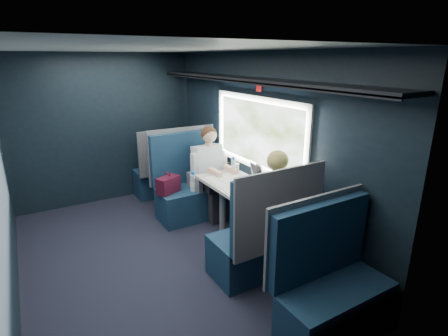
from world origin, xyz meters
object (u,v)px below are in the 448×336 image
seat_row_front (167,171)px  bottle_small (233,166)px  woman (273,202)px  man (211,169)px  table (233,188)px  seat_bay_far (263,240)px  seat_row_back (330,288)px  seat_bay_near (190,188)px  laptop (253,176)px  cup (236,167)px

seat_row_front → bottle_small: size_ratio=5.24×
woman → bottle_small: size_ratio=5.97×
woman → man: bearing=90.0°
table → seat_row_front: bearing=95.8°
seat_bay_far → seat_row_back: bearing=-90.0°
seat_bay_near → woman: size_ratio=0.95×
laptop → bottle_small: (-0.05, 0.38, 0.04)m
man → laptop: (0.19, -0.75, 0.08)m
seat_row_back → table: bearing=84.2°
man → bottle_small: 0.42m
seat_row_back → man: 2.53m
seat_bay_near → seat_row_front: 0.93m
seat_bay_far → woman: (0.25, 0.17, 0.31)m
woman → laptop: bearing=73.9°
seat_row_front → woman: size_ratio=0.88×
seat_row_front → woman: bearing=-84.3°
table → cup: size_ratio=10.44×
bottle_small → cup: bearing=37.1°
seat_row_front → cup: bearing=-71.1°
seat_row_back → bottle_small: seat_row_back is taller
seat_bay_near → cup: bearing=-44.0°
man → bottle_small: size_ratio=5.97×
woman → cup: woman is taller
seat_bay_near → woman: bearing=-80.5°
man → woman: same height
table → woman: woman is taller
seat_bay_far → laptop: 1.01m
man → woman: bearing=-90.0°
seat_row_back → man: (0.25, 2.50, 0.31)m
table → man: 0.70m
seat_bay_near → bottle_small: bearing=-53.5°
seat_bay_far → woman: 0.43m
seat_bay_far → cup: size_ratio=13.15×
seat_bay_near → woman: (0.26, -1.58, 0.31)m
man → seat_bay_near: bearing=146.9°
table → laptop: (0.26, -0.05, 0.14)m
seat_row_back → man: size_ratio=0.88×
man → laptop: man is taller
seat_bay_near → cup: size_ratio=13.15×
cup → seat_bay_far: bearing=-110.7°
table → laptop: size_ratio=3.04×
table → bottle_small: bottle_small is taller
seat_bay_far → cup: bearing=69.3°
seat_row_front → table: bearing=-84.2°
seat_bay_near → bottle_small: size_ratio=5.69×
seat_bay_near → seat_row_back: bearing=-89.7°
seat_row_back → woman: (0.25, 1.09, 0.32)m
seat_row_front → laptop: 1.94m
table → seat_row_back: (-0.18, -1.80, -0.25)m
bottle_small → woman: bearing=-97.7°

